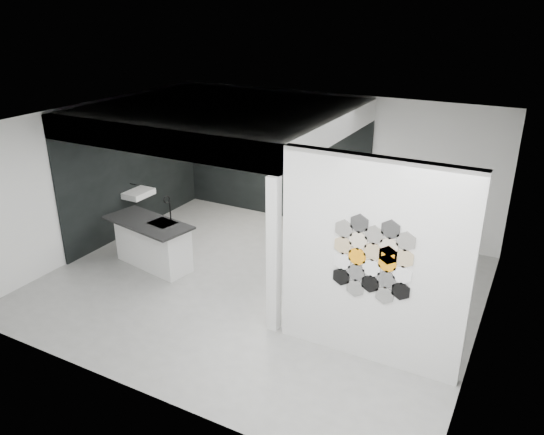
% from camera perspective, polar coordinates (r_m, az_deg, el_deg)
% --- Properties ---
extents(floor, '(7.00, 6.00, 0.01)m').
position_cam_1_polar(floor, '(9.09, -1.46, -7.28)').
color(floor, gray).
extents(partition_panel, '(2.45, 0.15, 2.80)m').
position_cam_1_polar(partition_panel, '(6.84, 10.69, -4.91)').
color(partition_panel, silver).
rests_on(partition_panel, floor).
extents(bay_clad_back, '(4.40, 0.04, 2.35)m').
position_cam_1_polar(bay_clad_back, '(11.61, 0.11, 5.78)').
color(bay_clad_back, black).
rests_on(bay_clad_back, floor).
extents(bay_clad_left, '(0.04, 4.00, 2.35)m').
position_cam_1_polar(bay_clad_left, '(11.28, -14.52, 4.56)').
color(bay_clad_left, black).
rests_on(bay_clad_left, floor).
extents(bulkhead, '(4.40, 4.00, 0.40)m').
position_cam_1_polar(bulkhead, '(9.63, -5.49, 10.65)').
color(bulkhead, silver).
rests_on(bulkhead, corner_column).
extents(corner_column, '(0.16, 0.16, 2.35)m').
position_cam_1_polar(corner_column, '(7.41, 0.18, -4.19)').
color(corner_column, silver).
rests_on(corner_column, floor).
extents(fascia_beam, '(4.40, 0.16, 0.40)m').
position_cam_1_polar(fascia_beam, '(8.14, -12.97, 8.03)').
color(fascia_beam, silver).
rests_on(fascia_beam, corner_column).
extents(wall_basin, '(0.40, 0.60, 0.12)m').
position_cam_1_polar(wall_basin, '(11.10, -14.16, 2.52)').
color(wall_basin, silver).
rests_on(wall_basin, bay_clad_left).
extents(display_shelf, '(3.00, 0.15, 0.04)m').
position_cam_1_polar(display_shelf, '(11.44, 0.31, 6.18)').
color(display_shelf, black).
rests_on(display_shelf, bay_clad_back).
extents(kitchen_island, '(1.78, 1.03, 1.35)m').
position_cam_1_polar(kitchen_island, '(9.76, -12.69, -2.63)').
color(kitchen_island, silver).
rests_on(kitchen_island, floor).
extents(stockpot, '(0.25, 0.25, 0.18)m').
position_cam_1_polar(stockpot, '(11.86, -3.72, 7.26)').
color(stockpot, black).
rests_on(stockpot, display_shelf).
extents(kettle, '(0.21, 0.21, 0.17)m').
position_cam_1_polar(kettle, '(10.95, 5.68, 5.87)').
color(kettle, black).
rests_on(kettle, display_shelf).
extents(glass_bowl, '(0.19, 0.19, 0.10)m').
position_cam_1_polar(glass_bowl, '(10.88, 6.64, 5.57)').
color(glass_bowl, gray).
rests_on(glass_bowl, display_shelf).
extents(glass_vase, '(0.12, 0.12, 0.13)m').
position_cam_1_polar(glass_vase, '(10.88, 6.64, 5.64)').
color(glass_vase, gray).
rests_on(glass_vase, display_shelf).
extents(bottle_dark, '(0.06, 0.06, 0.14)m').
position_cam_1_polar(bottle_dark, '(11.46, -0.16, 6.69)').
color(bottle_dark, black).
rests_on(bottle_dark, display_shelf).
extents(utensil_cup, '(0.10, 0.10, 0.10)m').
position_cam_1_polar(utensil_cup, '(11.93, -4.19, 7.15)').
color(utensil_cup, black).
rests_on(utensil_cup, display_shelf).
extents(hex_tile_cluster, '(1.04, 0.02, 1.16)m').
position_cam_1_polar(hex_tile_cluster, '(6.71, 10.79, -4.47)').
color(hex_tile_cluster, black).
rests_on(hex_tile_cluster, partition_panel).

